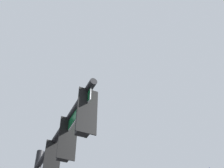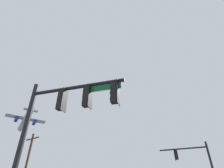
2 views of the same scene
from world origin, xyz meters
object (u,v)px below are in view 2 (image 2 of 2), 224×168
at_px(signal_pole_near, 58,116).
at_px(signal_pole_far, 198,164).
at_px(utility_pole, 26,167).
at_px(airplane, 26,119).

relative_size(signal_pole_near, signal_pole_far, 1.04).
bearing_deg(signal_pole_far, utility_pole, -166.38).
distance_m(signal_pole_near, signal_pole_far, 18.89).
distance_m(signal_pole_far, airplane, 112.07).
height_order(signal_pole_near, utility_pole, utility_pole).
height_order(signal_pole_far, airplane, airplane).
bearing_deg(airplane, utility_pole, -48.25).
bearing_deg(utility_pole, signal_pole_far, 13.62).
bearing_deg(utility_pole, airplane, 131.75).
bearing_deg(signal_pole_near, signal_pole_far, 60.97).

